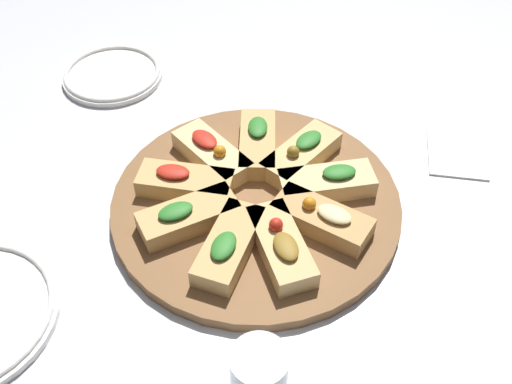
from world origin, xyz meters
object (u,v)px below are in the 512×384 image
object	(u,v)px
serving_board	(256,203)
water_glass	(259,382)
napkin_stack	(457,154)
plate_right	(112,74)

from	to	relation	value
serving_board	water_glass	bearing A→B (deg)	-149.63
serving_board	water_glass	size ratio (longest dim) A/B	3.92
serving_board	napkin_stack	bearing A→B (deg)	-40.85
serving_board	plate_right	bearing A→B (deg)	68.94
serving_board	plate_right	world-z (taller)	serving_board
plate_right	napkin_stack	size ratio (longest dim) A/B	1.70
plate_right	napkin_stack	xyz separation A→B (m)	(0.11, -0.61, -0.00)
plate_right	water_glass	size ratio (longest dim) A/B	1.70
water_glass	plate_right	bearing A→B (deg)	52.95
plate_right	water_glass	xyz separation A→B (m)	(-0.41, -0.54, 0.05)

